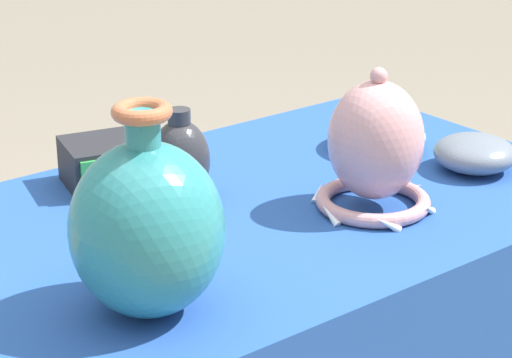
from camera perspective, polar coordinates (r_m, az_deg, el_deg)
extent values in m
cylinder|color=brown|center=(2.12, 5.70, -5.12)|extent=(0.04, 0.04, 0.65)
cube|color=brown|center=(1.45, -3.70, -3.36)|extent=(1.28, 0.62, 0.03)
cube|color=#234C9E|center=(1.44, -3.72, -2.71)|extent=(1.30, 0.64, 0.01)
ellipsoid|color=teal|center=(1.17, -6.24, -2.90)|extent=(0.18, 0.18, 0.21)
cylinder|color=teal|center=(1.13, -6.50, 2.79)|extent=(0.04, 0.04, 0.04)
torus|color=#BC6642|center=(1.12, -6.54, 3.85)|extent=(0.07, 0.07, 0.02)
torus|color=#D19399|center=(1.50, 6.69, -1.24)|extent=(0.17, 0.17, 0.02)
ellipsoid|color=#D19399|center=(1.47, 6.86, 2.22)|extent=(0.14, 0.14, 0.18)
sphere|color=#D19399|center=(1.44, 7.03, 5.87)|extent=(0.03, 0.03, 0.03)
cone|color=white|center=(1.56, 8.96, -0.48)|extent=(0.01, 0.04, 0.03)
cone|color=white|center=(1.58, 5.93, -0.03)|extent=(0.04, 0.03, 0.03)
cone|color=white|center=(1.52, 3.58, -0.77)|extent=(0.04, 0.03, 0.03)
cone|color=white|center=(1.45, 4.25, -2.07)|extent=(0.01, 0.04, 0.03)
cone|color=white|center=(1.42, 7.54, -2.58)|extent=(0.04, 0.03, 0.03)
cone|color=white|center=(1.48, 9.89, -1.72)|extent=(0.04, 0.03, 0.03)
cube|color=#232328|center=(1.59, -8.54, 0.93)|extent=(0.15, 0.14, 0.07)
cube|color=green|center=(1.53, -7.90, 0.20)|extent=(0.11, 0.03, 0.06)
ellipsoid|color=slate|center=(1.67, 12.40, 1.45)|extent=(0.13, 0.13, 0.06)
ellipsoid|color=#2D2D33|center=(1.51, -4.34, 1.07)|extent=(0.09, 0.09, 0.13)
cylinder|color=#2D2D33|center=(1.48, -4.42, 3.59)|extent=(0.03, 0.03, 0.02)
ellipsoid|color=#A8CCB7|center=(1.73, 6.95, 2.50)|extent=(0.17, 0.17, 0.05)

